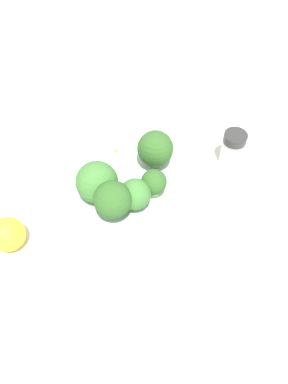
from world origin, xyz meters
name	(u,v)px	position (x,y,z in m)	size (l,w,h in m)	color
ground_plane	(144,217)	(0.00, 0.00, 0.00)	(3.00, 3.00, 0.00)	silver
bowl	(144,211)	(0.00, 0.00, 0.02)	(0.22, 0.22, 0.03)	silver
broccoli_floret_0	(113,200)	(0.03, 0.04, 0.07)	(0.05, 0.05, 0.06)	#7A9E5B
broccoli_floret_1	(155,149)	(0.03, -0.07, 0.06)	(0.05, 0.05, 0.06)	#7A9E5B
broccoli_floret_2	(151,182)	(0.00, -0.02, 0.06)	(0.04, 0.04, 0.05)	#8EB770
broccoli_floret_3	(97,182)	(0.06, 0.02, 0.06)	(0.06, 0.06, 0.06)	#7A9E5B
broccoli_floret_4	(135,195)	(0.01, 0.01, 0.06)	(0.04, 0.04, 0.05)	#7A9E5B
pepper_shaker	(232,149)	(-0.06, -0.17, 0.03)	(0.04, 0.04, 0.06)	silver
lemon_wedge	(8,234)	(0.13, 0.14, 0.02)	(0.05, 0.05, 0.05)	yellow
almond_crumb_0	(152,133)	(0.08, -0.15, 0.00)	(0.01, 0.00, 0.01)	#AD7F4C
almond_crumb_1	(116,150)	(0.11, -0.09, 0.00)	(0.01, 0.01, 0.01)	tan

